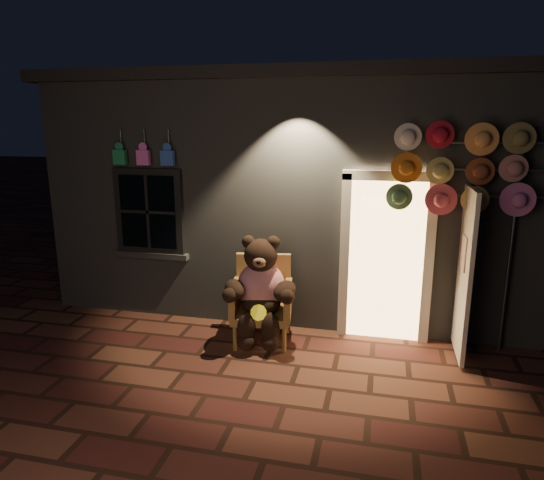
% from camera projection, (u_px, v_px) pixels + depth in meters
% --- Properties ---
extents(ground, '(60.00, 60.00, 0.00)m').
position_uv_depth(ground, '(254.00, 380.00, 5.34)').
color(ground, brown).
rests_on(ground, ground).
extents(shop_building, '(7.30, 5.95, 3.51)m').
position_uv_depth(shop_building, '(311.00, 181.00, 8.70)').
color(shop_building, slate).
rests_on(shop_building, ground).
extents(wicker_armchair, '(0.84, 0.78, 1.09)m').
position_uv_depth(wicker_armchair, '(262.00, 299.00, 6.24)').
color(wicker_armchair, '#AB7E42').
rests_on(wicker_armchair, ground).
extents(teddy_bear, '(0.98, 0.82, 1.36)m').
position_uv_depth(teddy_bear, '(260.00, 290.00, 6.07)').
color(teddy_bear, red).
rests_on(teddy_bear, ground).
extents(hat_rack, '(1.76, 0.22, 2.76)m').
position_uv_depth(hat_rack, '(461.00, 172.00, 5.55)').
color(hat_rack, '#59595E').
rests_on(hat_rack, ground).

